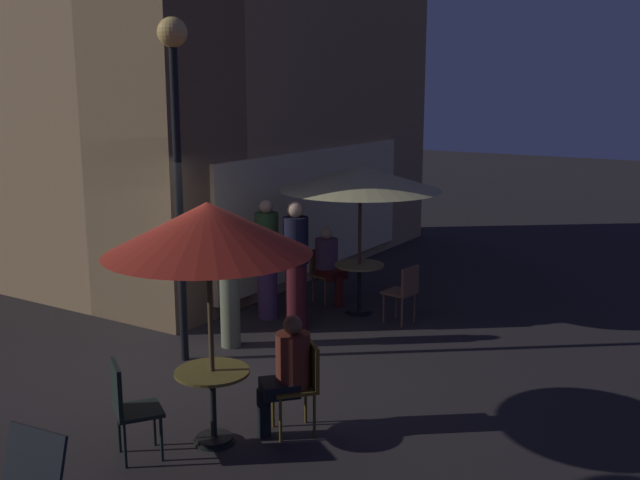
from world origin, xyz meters
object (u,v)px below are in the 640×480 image
cafe_chair_3 (323,270)px  patron_standing_4 (296,266)px  patron_seated_1 (329,260)px  patron_standing_2 (267,259)px  cafe_table_0 (213,391)px  street_lamp_near_corner (176,117)px  patio_umbrella_0 (208,229)px  cafe_chair_2 (404,289)px  cafe_chair_1 (128,402)px  cafe_chair_0 (302,378)px  cafe_table_1 (359,277)px  patron_seated_0 (288,368)px  patio_umbrella_1 (360,178)px  patron_standing_3 (229,279)px

cafe_chair_3 → patron_standing_4: bearing=-54.8°
patron_seated_1 → patron_standing_2: (-1.15, 0.36, 0.21)m
patron_seated_1 → patron_standing_4: 1.45m
cafe_table_0 → patron_standing_2: bearing=28.3°
street_lamp_near_corner → patio_umbrella_0: (-1.52, -1.75, -0.92)m
cafe_table_0 → cafe_chair_2: (4.29, 0.03, -0.01)m
cafe_chair_1 → patron_standing_2: (4.13, 1.42, 0.34)m
cafe_table_0 → cafe_chair_3: bearing=19.3°
cafe_chair_0 → patron_standing_2: (2.81, 2.46, 0.34)m
cafe_chair_0 → cafe_chair_2: bearing=-127.8°
cafe_chair_2 → patron_standing_4: 1.63m
cafe_table_1 → cafe_chair_3: size_ratio=0.91×
cafe_table_1 → patio_umbrella_0: bearing=-169.3°
cafe_table_1 → cafe_chair_0: cafe_chair_0 is taller
cafe_table_0 → cafe_chair_0: size_ratio=0.80×
street_lamp_near_corner → cafe_chair_2: size_ratio=4.84×
patron_seated_0 → patron_standing_4: 3.18m
patron_seated_0 → patron_standing_2: (2.92, 2.37, 0.21)m
patron_seated_0 → patron_standing_4: size_ratio=0.66×
cafe_chair_1 → patron_seated_0: (1.21, -0.95, 0.13)m
cafe_chair_2 → patron_seated_1: (0.34, 1.48, 0.16)m
patio_umbrella_0 → cafe_chair_0: (0.65, -0.60, -1.55)m
cafe_chair_3 → patron_seated_0: bearing=-44.4°
cafe_table_1 → patio_umbrella_1: (-0.00, 0.00, 1.50)m
patron_standing_3 → cafe_chair_1: bearing=-104.4°
patron_standing_3 → cafe_chair_2: bearing=17.7°
cafe_chair_2 → patio_umbrella_1: bearing=0.0°
cafe_table_0 → cafe_chair_3: (4.66, 1.63, -0.02)m
street_lamp_near_corner → cafe_chair_0: 3.52m
patio_umbrella_1 → street_lamp_near_corner: bearing=162.3°
patio_umbrella_1 → patron_seated_0: patio_umbrella_1 is taller
patio_umbrella_1 → cafe_chair_1: size_ratio=2.54×
cafe_chair_2 → cafe_chair_3: size_ratio=1.02×
cafe_chair_1 → cafe_chair_3: 5.45m
patron_standing_3 → cafe_chair_0: bearing=-71.5°
cafe_chair_2 → patron_standing_3: bearing=61.4°
cafe_table_1 → patron_seated_1: size_ratio=0.63×
cafe_chair_2 → patron_standing_2: patron_standing_2 is taller
street_lamp_near_corner → patron_standing_3: (0.70, -0.18, -2.11)m
street_lamp_near_corner → cafe_chair_0: street_lamp_near_corner is taller
patio_umbrella_1 → patron_seated_1: (0.22, 0.67, -1.37)m
patron_seated_0 → patron_seated_1: bearing=-111.4°
cafe_table_1 → street_lamp_near_corner: bearing=162.3°
patio_umbrella_1 → patron_standing_2: bearing=132.0°
patron_standing_3 → patron_seated_1: bearing=53.0°
street_lamp_near_corner → cafe_chair_0: (-0.87, -2.35, -2.47)m
patron_seated_1 → cafe_table_0: bearing=-53.7°
cafe_chair_1 → patron_seated_0: bearing=-3.8°
cafe_table_0 → patio_umbrella_0: 1.58m
patio_umbrella_1 → cafe_chair_1: 5.29m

